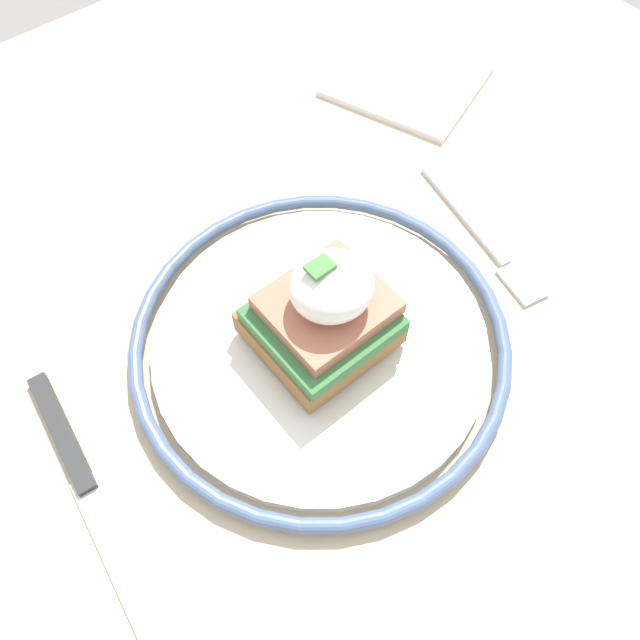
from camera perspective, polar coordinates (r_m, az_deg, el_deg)
ground_plane at (r=1.13m, az=0.25°, el=-19.19°), size 6.00×6.00×0.00m
dining_table at (r=0.54m, az=0.49°, el=-5.10°), size 0.98×0.90×0.72m
plate at (r=0.43m, az=0.00°, el=-1.89°), size 0.26×0.26×0.02m
sandwich at (r=0.40m, az=0.41°, el=0.69°), size 0.08×0.08×0.08m
fork at (r=0.51m, az=14.83°, el=7.24°), size 0.05×0.15×0.00m
knife at (r=0.42m, az=-20.63°, el=-13.83°), size 0.04×0.21×0.01m
napkin at (r=0.63m, az=7.88°, el=20.85°), size 0.15×0.16×0.01m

